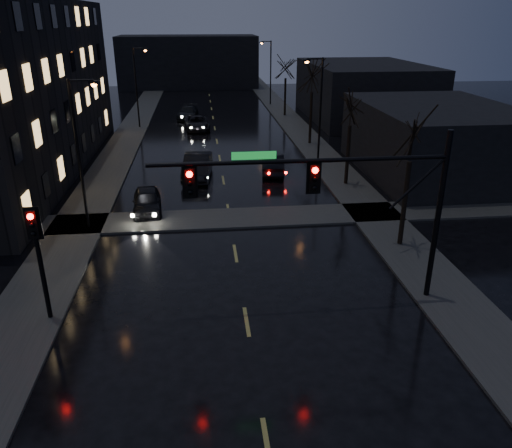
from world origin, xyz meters
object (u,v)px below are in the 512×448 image
object	(u,v)px
oncoming_car_b	(197,166)
lead_car	(273,164)
oncoming_car_d	(188,113)
oncoming_car_c	(197,123)
oncoming_car_a	(147,201)

from	to	relation	value
oncoming_car_b	lead_car	xyz separation A→B (m)	(5.54, 0.43, -0.12)
oncoming_car_b	oncoming_car_d	xyz separation A→B (m)	(-1.05, 22.72, -0.15)
oncoming_car_c	oncoming_car_a	bearing A→B (deg)	-101.96
lead_car	oncoming_car_b	bearing A→B (deg)	11.56
oncoming_car_a	oncoming_car_d	distance (m)	29.34
oncoming_car_b	lead_car	bearing A→B (deg)	10.01
oncoming_car_a	oncoming_car_b	bearing A→B (deg)	60.34
oncoming_car_a	lead_car	size ratio (longest dim) A/B	0.91
oncoming_car_b	lead_car	size ratio (longest dim) A/B	1.16
lead_car	oncoming_car_d	bearing A→B (deg)	-66.38
oncoming_car_b	oncoming_car_c	world-z (taller)	oncoming_car_b
oncoming_car_d	lead_car	distance (m)	23.25
oncoming_car_a	oncoming_car_b	xyz separation A→B (m)	(2.99, 6.55, 0.16)
oncoming_car_a	lead_car	bearing A→B (deg)	34.17
oncoming_car_c	lead_car	world-z (taller)	lead_car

